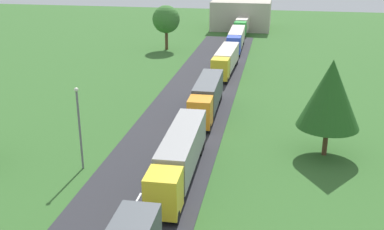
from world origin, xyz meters
TOP-DOWN VIEW (x-y plane):
  - road at (0.00, 24.50)m, footprint 10.00×140.00m
  - lane_marking_centre at (0.00, 21.77)m, footprint 0.16×122.68m
  - truck_second at (2.52, 29.66)m, footprint 2.74×14.62m
  - truck_third at (2.33, 46.05)m, footprint 2.70×12.90m
  - truck_fourth at (2.41, 64.95)m, footprint 2.86×13.48m
  - truck_fifth at (2.39, 82.32)m, footprint 2.76×14.11m
  - truck_sixth at (2.36, 98.69)m, footprint 2.84×13.02m
  - lamppost_second at (-6.32, 30.10)m, footprint 0.36×0.36m
  - tree_birch at (14.95, 36.93)m, footprint 5.73×5.73m
  - tree_pine at (-10.45, 80.08)m, footprint 5.07×5.07m
  - distant_building at (1.40, 106.81)m, footprint 13.33×13.26m

SIDE VIEW (x-z plane):
  - road at x=0.00m, z-range 0.00..0.06m
  - lane_marking_centre at x=0.00m, z-range 0.06..0.07m
  - truck_fifth at x=2.39m, z-range 0.36..3.82m
  - truck_fourth at x=2.41m, z-range 0.36..3.86m
  - truck_sixth at x=2.36m, z-range 0.34..3.90m
  - truck_third at x=2.33m, z-range 0.33..4.10m
  - truck_second at x=2.52m, z-range 0.34..4.09m
  - distant_building at x=1.40m, z-range 0.00..6.51m
  - lamppost_second at x=-6.32m, z-range 0.47..7.94m
  - tree_pine at x=-10.45m, z-range 1.52..9.70m
  - tree_birch at x=14.95m, z-range 1.42..10.59m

